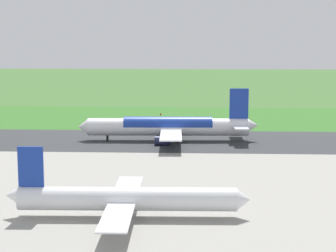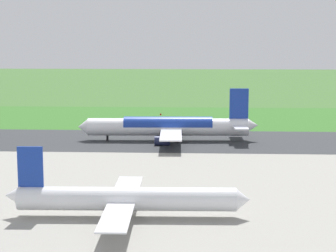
% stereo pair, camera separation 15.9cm
% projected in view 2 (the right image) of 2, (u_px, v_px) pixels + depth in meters
% --- Properties ---
extents(ground_plane, '(800.00, 800.00, 0.00)m').
position_uv_depth(ground_plane, '(171.00, 141.00, 178.38)').
color(ground_plane, '#3D662D').
extents(runway_asphalt, '(600.00, 38.42, 0.06)m').
position_uv_depth(runway_asphalt, '(171.00, 141.00, 178.37)').
color(runway_asphalt, '#2D3033').
rests_on(runway_asphalt, ground).
extents(apron_concrete, '(440.00, 110.00, 0.05)m').
position_uv_depth(apron_concrete, '(153.00, 208.00, 108.14)').
color(apron_concrete, gray).
rests_on(apron_concrete, ground).
extents(grass_verge_foreground, '(600.00, 80.00, 0.04)m').
position_uv_depth(grass_verge_foreground, '(176.00, 120.00, 223.44)').
color(grass_verge_foreground, '#346B27').
rests_on(grass_verge_foreground, ground).
extents(airliner_main, '(54.08, 44.18, 15.88)m').
position_uv_depth(airliner_main, '(169.00, 126.00, 177.76)').
color(airliner_main, white).
rests_on(airliner_main, ground).
extents(airliner_parked_mid, '(42.37, 34.60, 12.39)m').
position_uv_depth(airliner_parked_mid, '(125.00, 198.00, 102.28)').
color(airliner_parked_mid, white).
rests_on(airliner_parked_mid, ground).
extents(no_stopping_sign, '(0.60, 0.10, 2.84)m').
position_uv_depth(no_stopping_sign, '(161.00, 117.00, 219.78)').
color(no_stopping_sign, slate).
rests_on(no_stopping_sign, ground).
extents(traffic_cone_orange, '(0.40, 0.40, 0.55)m').
position_uv_depth(traffic_cone_orange, '(153.00, 119.00, 224.41)').
color(traffic_cone_orange, orange).
rests_on(traffic_cone_orange, ground).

